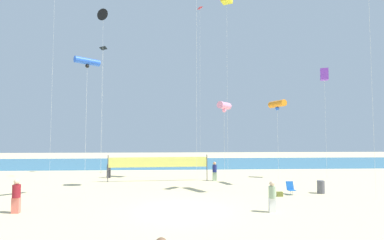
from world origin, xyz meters
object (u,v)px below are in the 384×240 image
(beachgoer_maroon_shirt, at_px, (16,195))
(kite_violet_box, at_px, (324,75))
(beach_handbag, at_px, (280,194))
(kite_pink_tube, at_px, (224,106))
(volleyball_net, at_px, (158,163))
(kite_black_diamond, at_px, (103,49))
(beachgoer_navy_shirt, at_px, (215,171))
(kite_red_diamond, at_px, (200,12))
(folding_beach_chair, at_px, (291,188))
(kite_blue_tube, at_px, (87,62))
(kite_orange_tube, at_px, (277,104))
(trash_barrel, at_px, (321,187))
(beachgoer_charcoal_shirt, at_px, (109,169))
(beachgoer_sage_shirt, at_px, (272,196))
(kite_black_delta, at_px, (103,15))

(beachgoer_maroon_shirt, relative_size, kite_violet_box, 0.17)
(beach_handbag, bearing_deg, kite_pink_tube, 145.83)
(volleyball_net, height_order, kite_black_diamond, kite_black_diamond)
(beachgoer_navy_shirt, xyz_separation_m, kite_red_diamond, (-1.07, 3.53, 16.49))
(folding_beach_chair, xyz_separation_m, kite_blue_tube, (-13.96, -0.69, 8.56))
(kite_red_diamond, height_order, kite_violet_box, kite_red_diamond)
(kite_black_diamond, bearing_deg, kite_orange_tube, -26.77)
(beachgoer_navy_shirt, height_order, beachgoer_maroon_shirt, beachgoer_maroon_shirt)
(kite_pink_tube, height_order, kite_orange_tube, kite_orange_tube)
(folding_beach_chair, bearing_deg, trash_barrel, 18.36)
(volleyball_net, height_order, kite_blue_tube, kite_blue_tube)
(beachgoer_charcoal_shirt, bearing_deg, beachgoer_navy_shirt, 171.21)
(beachgoer_navy_shirt, distance_m, beach_handbag, 8.08)
(beachgoer_charcoal_shirt, xyz_separation_m, beach_handbag, (13.60, -9.75, -0.70))
(beachgoer_navy_shirt, bearing_deg, beachgoer_sage_shirt, -172.16)
(beachgoer_sage_shirt, bearing_deg, kite_orange_tube, -166.39)
(kite_red_diamond, distance_m, kite_orange_tube, 13.81)
(kite_red_diamond, xyz_separation_m, kite_violet_box, (11.76, -3.42, -7.39))
(kite_black_diamond, bearing_deg, beachgoer_maroon_shirt, -91.19)
(trash_barrel, height_order, volleyball_net, volleyball_net)
(beachgoer_charcoal_shirt, distance_m, kite_red_diamond, 18.92)
(beachgoer_sage_shirt, bearing_deg, beach_handbag, -169.39)
(folding_beach_chair, height_order, kite_black_diamond, kite_black_diamond)
(beachgoer_maroon_shirt, relative_size, kite_black_diamond, 0.13)
(beachgoer_maroon_shirt, bearing_deg, kite_pink_tube, 18.82)
(beachgoer_maroon_shirt, xyz_separation_m, beach_handbag, (15.44, 3.47, -0.80))
(beachgoer_sage_shirt, xyz_separation_m, trash_barrel, (5.20, 4.93, -0.43))
(kite_black_delta, height_order, kite_red_diamond, kite_red_diamond)
(kite_orange_tube, bearing_deg, kite_black_delta, 165.59)
(beach_handbag, relative_size, kite_violet_box, 0.04)
(trash_barrel, relative_size, kite_black_delta, 0.06)
(kite_black_delta, distance_m, kite_blue_tube, 10.85)
(beach_handbag, xyz_separation_m, kite_blue_tube, (-12.94, -0.04, 8.86))
(trash_barrel, xyz_separation_m, kite_blue_tube, (-16.26, -0.93, 8.57))
(kite_pink_tube, bearing_deg, kite_black_diamond, 138.22)
(beachgoer_navy_shirt, xyz_separation_m, beachgoer_sage_shirt, (1.57, -11.32, -0.04))
(volleyball_net, relative_size, beach_handbag, 22.55)
(beachgoer_charcoal_shirt, xyz_separation_m, kite_blue_tube, (0.66, -9.79, 8.16))
(folding_beach_chair, bearing_deg, beachgoer_sage_shirt, -109.21)
(beachgoer_charcoal_shirt, height_order, trash_barrel, beachgoer_charcoal_shirt)
(kite_red_diamond, bearing_deg, kite_blue_tube, -127.85)
(beachgoer_sage_shirt, height_order, kite_black_diamond, kite_black_diamond)
(kite_pink_tube, bearing_deg, beachgoer_charcoal_shirt, 143.90)
(folding_beach_chair, relative_size, kite_orange_tube, 0.13)
(kite_black_diamond, bearing_deg, kite_pink_tube, -41.78)
(beachgoer_maroon_shirt, xyz_separation_m, volleyball_net, (6.85, 10.71, 0.69))
(kite_pink_tube, bearing_deg, kite_violet_box, 25.71)
(volleyball_net, bearing_deg, kite_black_diamond, 139.69)
(beachgoer_navy_shirt, distance_m, kite_blue_tube, 14.47)
(kite_black_diamond, distance_m, kite_pink_tube, 17.41)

